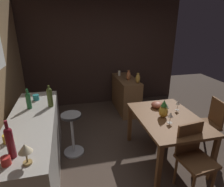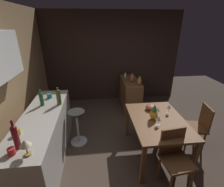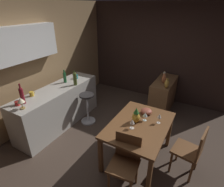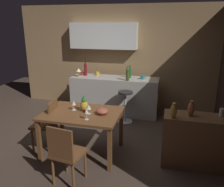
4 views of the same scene
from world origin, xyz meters
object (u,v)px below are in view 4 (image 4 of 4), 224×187
(fruit_bowl, at_px, (102,111))
(cup_mustard, at_px, (97,73))
(wine_glass_right, at_px, (86,112))
(vase_copper, at_px, (191,109))
(wine_glass_left, at_px, (89,107))
(counter_lamp, at_px, (78,70))
(vase_brass, at_px, (174,111))
(chair_by_doorway, at_px, (66,153))
(pineapple_centerpiece, at_px, (84,104))
(chair_near_window, at_px, (48,123))
(wine_bottle_ruby, at_px, (86,69))
(pillar_candle_tall, at_px, (221,112))
(wine_glass_center, at_px, (74,103))
(wine_bottle_olive, at_px, (128,74))
(sideboard_cabinet, at_px, (199,142))
(cup_teal, at_px, (143,77))
(cup_red, at_px, (83,74))
(dining_table, at_px, (82,117))
(wine_bottle_green, at_px, (130,72))
(bar_stool, at_px, (125,106))

(fruit_bowl, relative_size, cup_mustard, 1.72)
(fruit_bowl, bearing_deg, wine_glass_right, -120.95)
(wine_glass_right, distance_m, vase_copper, 1.57)
(wine_glass_left, xyz_separation_m, counter_lamp, (-0.93, 1.88, 0.20))
(vase_brass, bearing_deg, chair_by_doorway, -150.08)
(pineapple_centerpiece, relative_size, vase_brass, 1.24)
(chair_near_window, bearing_deg, wine_bottle_ruby, 91.20)
(pillar_candle_tall, bearing_deg, wine_glass_left, -173.93)
(wine_glass_center, bearing_deg, vase_copper, 0.42)
(wine_glass_center, xyz_separation_m, cup_mustard, (-0.23, 2.04, 0.08))
(cup_mustard, bearing_deg, vase_copper, -43.88)
(wine_bottle_olive, distance_m, vase_copper, 2.07)
(wine_glass_center, distance_m, pillar_candle_tall, 2.32)
(pillar_candle_tall, relative_size, vase_brass, 0.65)
(sideboard_cabinet, xyz_separation_m, vase_copper, (-0.17, -0.00, 0.52))
(wine_glass_left, relative_size, cup_teal, 1.17)
(wine_glass_left, distance_m, cup_red, 2.25)
(cup_teal, bearing_deg, dining_table, -111.08)
(wine_bottle_green, xyz_separation_m, cup_teal, (0.31, -0.05, -0.09))
(wine_glass_left, bearing_deg, sideboard_cabinet, 3.83)
(wine_bottle_ruby, distance_m, vase_copper, 3.05)
(wine_glass_right, bearing_deg, sideboard_cabinet, 11.46)
(cup_mustard, height_order, vase_brass, vase_brass)
(chair_near_window, bearing_deg, fruit_bowl, 3.19)
(wine_glass_center, relative_size, counter_lamp, 0.81)
(bar_stool, distance_m, wine_glass_center, 1.58)
(dining_table, height_order, wine_glass_right, wine_glass_right)
(wine_bottle_green, bearing_deg, wine_bottle_ruby, -178.96)
(chair_near_window, height_order, wine_bottle_ruby, wine_bottle_ruby)
(cup_red, bearing_deg, wine_bottle_ruby, -17.36)
(wine_glass_right, bearing_deg, wine_glass_left, 101.47)
(fruit_bowl, bearing_deg, cup_red, 118.89)
(wine_bottle_olive, relative_size, cup_teal, 2.51)
(wine_bottle_green, xyz_separation_m, cup_mustard, (-0.84, 0.09, -0.09))
(sideboard_cabinet, height_order, pineapple_centerpiece, pineapple_centerpiece)
(cup_red, bearing_deg, fruit_bowl, -61.11)
(wine_glass_right, xyz_separation_m, counter_lamp, (-0.97, 2.10, 0.18))
(wine_bottle_olive, bearing_deg, counter_lamp, 174.09)
(cup_teal, height_order, vase_brass, vase_brass)
(chair_near_window, relative_size, vase_brass, 4.05)
(vase_copper, bearing_deg, chair_by_doorway, -150.47)
(bar_stool, xyz_separation_m, vase_copper, (1.26, -1.35, 0.54))
(wine_glass_center, relative_size, pillar_candle_tall, 1.14)
(wine_bottle_olive, bearing_deg, wine_bottle_green, 90.56)
(sideboard_cabinet, relative_size, wine_bottle_ruby, 2.86)
(chair_by_doorway, bearing_deg, vase_copper, 29.53)
(wine_glass_center, xyz_separation_m, wine_bottle_olive, (0.61, 1.65, 0.20))
(chair_near_window, distance_m, fruit_bowl, 1.01)
(cup_red, xyz_separation_m, counter_lamp, (-0.03, -0.18, 0.11))
(wine_bottle_ruby, relative_size, pillar_candle_tall, 2.63)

